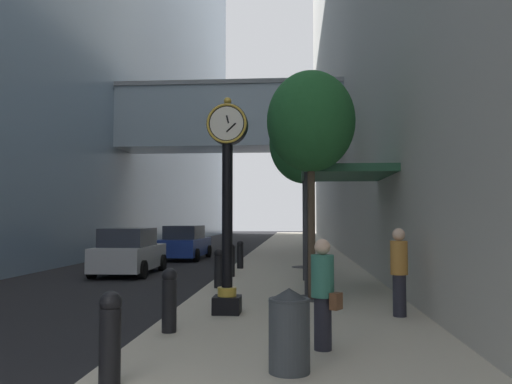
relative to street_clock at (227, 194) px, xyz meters
name	(u,v)px	position (x,y,z in m)	size (l,w,h in m)	color
ground_plane	(251,254)	(-1.19, 19.55, -2.57)	(110.00, 110.00, 0.00)	black
sidewalk_right	(296,250)	(1.40, 22.55, -2.50)	(5.17, 80.00, 0.14)	#BCB29E
street_clock	(227,194)	(0.00, 0.00, 0.00)	(0.84, 0.55, 4.44)	black
bollard_nearest	(110,336)	(-0.75, -4.63, -1.87)	(0.26, 0.26, 1.09)	black
bollard_second	(169,298)	(-0.75, -1.80, -1.87)	(0.26, 0.26, 1.09)	black
bollard_fourth	(219,267)	(-0.75, 3.87, -1.87)	(0.26, 0.26, 1.09)	black
bollard_fifth	(231,259)	(-0.75, 6.71, -1.87)	(0.26, 0.26, 1.09)	black
bollard_sixth	(240,254)	(-0.75, 9.54, -1.87)	(0.26, 0.26, 1.09)	black
street_tree_near	(311,123)	(1.78, 2.10, 1.83)	(2.16, 2.16, 5.54)	#333335
street_tree_mid_near	(305,143)	(1.78, 10.21, 2.50)	(2.85, 2.85, 6.60)	#333335
trash_bin	(289,329)	(1.31, -3.96, -1.90)	(0.53, 0.53, 1.05)	#383D42
pedestrian_walking	(323,292)	(1.80, -2.80, -1.58)	(0.52, 0.47, 1.62)	#23232D
pedestrian_by_clock	(399,269)	(3.43, -0.05, -1.51)	(0.41, 0.41, 1.73)	#23232D
storefront_awning	(343,175)	(2.74, 4.21, 0.71)	(2.40, 3.60, 3.30)	#235138
car_blue_near	(185,243)	(-4.18, 15.47, -1.75)	(2.12, 4.39, 1.71)	navy
car_silver_mid	(129,252)	(-4.75, 8.32, -1.75)	(2.06, 4.21, 1.71)	#B7BABF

